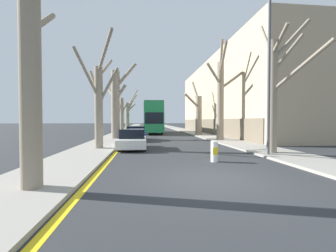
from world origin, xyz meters
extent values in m
plane|color=#2B2D30|center=(0.00, 0.00, 0.00)|extent=(300.00, 300.00, 0.00)
cube|color=gray|center=(-5.44, 50.00, 0.06)|extent=(2.86, 120.00, 0.12)
cube|color=gray|center=(5.44, 50.00, 0.06)|extent=(2.86, 120.00, 0.12)
cube|color=tan|center=(11.87, 25.19, 5.27)|extent=(10.00, 33.00, 10.53)
cube|color=#6B5E4C|center=(6.85, 25.19, 1.05)|extent=(0.12, 32.34, 2.11)
cube|color=yellow|center=(-3.83, 50.00, 0.00)|extent=(0.24, 120.00, 0.01)
cylinder|color=gray|center=(-5.14, -0.64, 3.67)|extent=(0.54, 0.54, 7.33)
cylinder|color=gray|center=(-5.23, 0.36, 4.94)|extent=(0.38, 2.12, 1.48)
cylinder|color=gray|center=(-5.08, 8.09, 2.71)|extent=(0.52, 0.52, 5.41)
cylinder|color=gray|center=(-5.39, 8.35, 4.35)|extent=(0.86, 0.78, 1.80)
cylinder|color=gray|center=(-4.46, 6.74, 5.97)|extent=(1.45, 2.84, 1.94)
cylinder|color=gray|center=(-4.46, 8.08, 4.18)|extent=(1.40, 0.21, 2.46)
cylinder|color=gray|center=(-5.65, 7.40, 4.82)|extent=(1.39, 1.60, 2.97)
cylinder|color=gray|center=(-4.78, 8.89, 5.51)|extent=(0.81, 1.79, 1.65)
cylinder|color=gray|center=(-5.03, 16.35, 3.48)|extent=(0.85, 0.85, 6.97)
cylinder|color=gray|center=(-5.50, 17.17, 4.73)|extent=(1.29, 1.93, 1.51)
cylinder|color=gray|center=(-4.53, 16.35, 4.76)|extent=(1.26, 0.31, 1.74)
cylinder|color=gray|center=(-4.94, 17.29, 5.87)|extent=(0.49, 2.07, 1.56)
cylinder|color=gray|center=(-4.00, 16.20, 6.45)|extent=(2.32, 0.63, 2.63)
cylinder|color=gray|center=(-5.22, 17.84, 5.73)|extent=(0.70, 3.18, 2.31)
cylinder|color=gray|center=(-5.13, 23.91, 2.49)|extent=(0.48, 0.48, 4.97)
cylinder|color=gray|center=(-5.60, 24.06, 4.60)|extent=(1.14, 0.50, 2.16)
cylinder|color=gray|center=(-4.75, 23.60, 3.57)|extent=(0.97, 0.85, 1.66)
cylinder|color=gray|center=(-5.78, 23.96, 3.85)|extent=(1.45, 0.27, 1.77)
cylinder|color=gray|center=(-5.03, 32.73, 2.47)|extent=(0.65, 0.65, 4.94)
cylinder|color=gray|center=(-4.34, 32.59, 4.14)|extent=(1.58, 0.55, 1.57)
cylinder|color=gray|center=(-4.17, 33.14, 5.78)|extent=(2.00, 1.10, 3.28)
cylinder|color=gray|center=(-4.20, 32.25, 5.29)|extent=(1.92, 1.24, 2.13)
cylinder|color=gray|center=(-4.55, 32.82, 4.45)|extent=(1.20, 0.43, 1.93)
cylinder|color=gray|center=(5.01, 4.93, 3.19)|extent=(0.54, 0.54, 6.37)
cylinder|color=gray|center=(6.21, 5.35, 5.87)|extent=(2.58, 1.06, 2.61)
cylinder|color=gray|center=(4.93, 4.15, 6.15)|extent=(0.36, 1.70, 1.22)
cylinder|color=gray|center=(5.65, 3.58, 4.57)|extent=(1.50, 2.88, 2.13)
cylinder|color=gray|center=(5.99, 4.79, 6.41)|extent=(2.11, 0.49, 2.29)
cylinder|color=gray|center=(5.29, 6.08, 6.77)|extent=(0.78, 2.47, 2.74)
cylinder|color=gray|center=(4.90, 13.23, 3.65)|extent=(0.65, 0.65, 7.30)
cylinder|color=gray|center=(4.70, 11.95, 7.36)|extent=(0.64, 2.75, 2.21)
cylinder|color=gray|center=(4.75, 12.59, 7.69)|extent=(0.56, 1.53, 2.68)
cylinder|color=gray|center=(4.10, 12.64, 6.09)|extent=(1.84, 1.46, 1.79)
cylinder|color=gray|center=(6.26, 12.94, 5.89)|extent=(2.91, 0.84, 2.25)
cylinder|color=gray|center=(4.87, 21.38, 2.52)|extent=(0.81, 0.81, 5.04)
cylinder|color=gray|center=(4.79, 21.95, 4.46)|extent=(0.46, 1.41, 1.56)
cylinder|color=gray|center=(4.61, 22.00, 5.72)|extent=(0.89, 1.58, 2.68)
cylinder|color=gray|center=(3.86, 20.76, 4.40)|extent=(2.31, 1.56, 1.84)
cube|color=#1E7F47|center=(-0.86, 27.14, 1.69)|extent=(2.59, 11.46, 2.69)
cube|color=#1E7F47|center=(-0.86, 27.14, 3.71)|extent=(2.54, 11.23, 1.35)
cube|color=#1A6C3C|center=(-0.86, 27.14, 4.45)|extent=(2.54, 11.23, 0.12)
cube|color=black|center=(-0.86, 27.14, 2.22)|extent=(2.62, 10.08, 1.40)
cube|color=black|center=(-0.86, 27.14, 3.78)|extent=(2.62, 10.08, 1.02)
cube|color=black|center=(-0.86, 21.44, 2.22)|extent=(2.33, 0.06, 1.47)
cylinder|color=black|center=(-1.98, 23.71, 0.54)|extent=(0.30, 1.08, 1.08)
cylinder|color=black|center=(0.27, 23.71, 0.54)|extent=(0.30, 1.08, 1.08)
cylinder|color=black|center=(-1.98, 30.35, 0.54)|extent=(0.30, 1.08, 1.08)
cylinder|color=black|center=(0.27, 30.35, 0.54)|extent=(0.30, 1.08, 1.08)
cube|color=silver|center=(-2.92, 8.30, 0.46)|extent=(1.83, 3.94, 0.56)
cube|color=black|center=(-2.92, 8.54, 1.04)|extent=(1.61, 2.05, 0.59)
cylinder|color=black|center=(-3.73, 7.12, 0.33)|extent=(0.20, 0.65, 0.65)
cylinder|color=black|center=(-2.12, 7.12, 0.33)|extent=(0.20, 0.65, 0.65)
cylinder|color=black|center=(-3.73, 9.48, 0.33)|extent=(0.20, 0.65, 0.65)
cylinder|color=black|center=(-2.12, 9.48, 0.33)|extent=(0.20, 0.65, 0.65)
cube|color=navy|center=(-2.92, 14.79, 0.47)|extent=(1.87, 4.56, 0.58)
cube|color=black|center=(-2.92, 15.06, 1.07)|extent=(1.64, 2.37, 0.62)
cylinder|color=black|center=(-3.75, 13.42, 0.33)|extent=(0.20, 0.67, 0.67)
cylinder|color=black|center=(-2.10, 13.42, 0.33)|extent=(0.20, 0.67, 0.67)
cylinder|color=black|center=(-3.75, 16.16, 0.33)|extent=(0.20, 0.67, 0.67)
cylinder|color=black|center=(-2.10, 16.16, 0.33)|extent=(0.20, 0.67, 0.67)
cylinder|color=#4C4F54|center=(4.43, 4.30, 4.67)|extent=(0.16, 0.16, 9.34)
cylinder|color=white|center=(1.11, 3.12, 0.47)|extent=(0.33, 0.33, 0.95)
cube|color=yellow|center=(1.11, 2.95, 0.52)|extent=(0.23, 0.01, 0.34)
camera|label=1|loc=(-2.14, -6.98, 1.92)|focal=24.00mm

